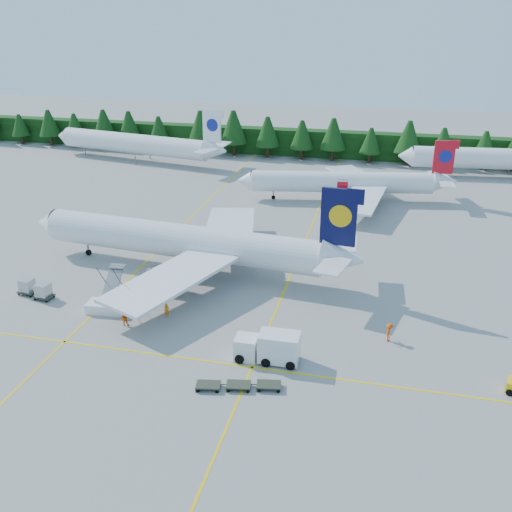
% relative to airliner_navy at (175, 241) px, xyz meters
% --- Properties ---
extents(ground, '(320.00, 320.00, 0.00)m').
position_rel_airliner_navy_xyz_m(ground, '(9.25, -14.13, -3.91)').
color(ground, gray).
rests_on(ground, ground).
extents(taxi_stripe_a, '(0.25, 120.00, 0.01)m').
position_rel_airliner_navy_xyz_m(taxi_stripe_a, '(-4.75, 5.87, -3.90)').
color(taxi_stripe_a, yellow).
rests_on(taxi_stripe_a, ground).
extents(taxi_stripe_b, '(0.25, 120.00, 0.01)m').
position_rel_airliner_navy_xyz_m(taxi_stripe_b, '(15.25, 5.87, -3.90)').
color(taxi_stripe_b, yellow).
rests_on(taxi_stripe_b, ground).
extents(taxi_stripe_cross, '(80.00, 0.25, 0.01)m').
position_rel_airliner_navy_xyz_m(taxi_stripe_cross, '(9.25, -20.13, -3.90)').
color(taxi_stripe_cross, yellow).
rests_on(taxi_stripe_cross, ground).
extents(treeline_hedge, '(220.00, 4.00, 6.00)m').
position_rel_airliner_navy_xyz_m(treeline_hedge, '(9.25, 67.87, -0.91)').
color(treeline_hedge, black).
rests_on(treeline_hedge, ground).
extents(airliner_navy, '(44.70, 36.64, 13.00)m').
position_rel_airliner_navy_xyz_m(airliner_navy, '(0.00, 0.00, 0.00)').
color(airliner_navy, white).
rests_on(airliner_navy, ground).
extents(airliner_red, '(37.65, 30.72, 11.02)m').
position_rel_airliner_navy_xyz_m(airliner_red, '(17.79, 34.62, -0.60)').
color(airliner_red, white).
rests_on(airliner_red, ground).
extents(airliner_far_left, '(43.69, 12.03, 12.82)m').
position_rel_airliner_navy_xyz_m(airliner_far_left, '(-31.51, 53.92, 0.11)').
color(airliner_far_left, white).
rests_on(airliner_far_left, ground).
extents(airliner_far_right, '(42.90, 8.13, 12.48)m').
position_rel_airliner_navy_xyz_m(airliner_far_right, '(47.92, 57.75, 0.00)').
color(airliner_far_right, white).
rests_on(airliner_far_right, ground).
extents(airstairs, '(4.55, 6.18, 3.94)m').
position_rel_airliner_navy_xyz_m(airstairs, '(-3.51, -12.78, -3.05)').
color(airstairs, white).
rests_on(airstairs, ground).
extents(service_truck, '(6.36, 2.47, 3.05)m').
position_rel_airliner_navy_xyz_m(service_truck, '(16.40, -18.52, -2.40)').
color(service_truck, white).
rests_on(service_truck, ground).
extents(dolly_train, '(7.73, 3.02, 0.13)m').
position_rel_airliner_navy_xyz_m(dolly_train, '(14.84, -23.63, -3.50)').
color(dolly_train, '#313527').
rests_on(dolly_train, ground).
extents(uld_pair, '(4.90, 2.57, 1.63)m').
position_rel_airliner_navy_xyz_m(uld_pair, '(-13.48, -11.67, -2.81)').
color(uld_pair, '#313527').
rests_on(uld_pair, ground).
extents(crew_a, '(0.68, 0.52, 1.65)m').
position_rel_airliner_navy_xyz_m(crew_a, '(3.66, -12.76, -3.08)').
color(crew_a, orange).
rests_on(crew_a, ground).
extents(crew_b, '(1.03, 0.89, 1.82)m').
position_rel_airliner_navy_xyz_m(crew_b, '(-0.13, -15.49, -3.00)').
color(crew_b, '#E74A04').
rests_on(crew_b, ground).
extents(crew_c, '(0.57, 0.84, 2.02)m').
position_rel_airliner_navy_xyz_m(crew_c, '(27.90, -12.19, -2.90)').
color(crew_c, '#E54404').
rests_on(crew_c, ground).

